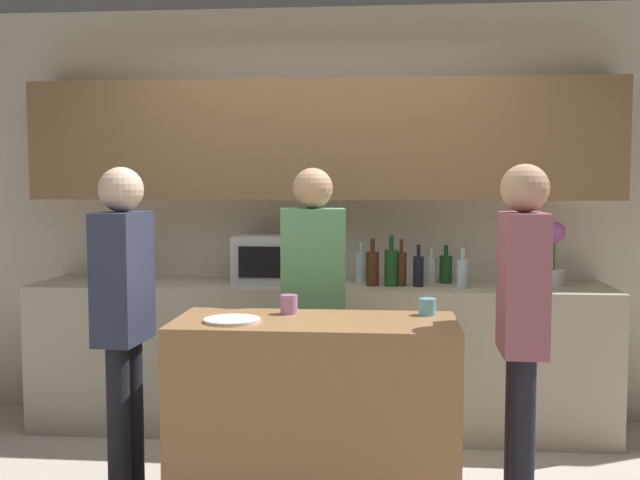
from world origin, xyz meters
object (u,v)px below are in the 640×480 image
(toaster, at_px, (119,267))
(person_left, at_px, (313,293))
(cup_0, at_px, (289,304))
(person_center, at_px, (123,305))
(bottle_2, at_px, (391,267))
(person_right, at_px, (522,313))
(plate_on_island, at_px, (232,320))
(potted_plant, at_px, (554,254))
(bottle_3, at_px, (401,268))
(cup_1, at_px, (427,307))
(bottle_1, at_px, (372,268))
(microwave, at_px, (276,259))
(bottle_0, at_px, (361,267))
(bottle_6, at_px, (446,269))
(bottle_7, at_px, (462,273))
(bottle_5, at_px, (431,270))
(bottle_4, at_px, (418,270))

(toaster, bearing_deg, person_left, -29.03)
(cup_0, xyz_separation_m, person_center, (-0.79, -0.08, -0.00))
(bottle_2, relative_size, person_right, 0.19)
(plate_on_island, xyz_separation_m, cup_0, (0.23, 0.23, 0.04))
(potted_plant, xyz_separation_m, bottle_3, (-0.94, -0.08, -0.09))
(toaster, bearing_deg, cup_0, -42.08)
(cup_1, bearing_deg, person_right, -24.80)
(bottle_1, xyz_separation_m, bottle_3, (0.18, 0.01, -0.00))
(plate_on_island, height_order, cup_1, cup_1)
(person_left, height_order, person_right, person_right)
(cup_1, bearing_deg, plate_on_island, -164.02)
(microwave, xyz_separation_m, plate_on_island, (0.00, -1.37, -0.14))
(bottle_1, relative_size, bottle_2, 0.93)
(microwave, height_order, bottle_1, microwave)
(cup_0, bearing_deg, microwave, 101.51)
(bottle_0, height_order, person_right, person_right)
(plate_on_island, bearing_deg, bottle_6, 53.45)
(cup_1, xyz_separation_m, person_left, (-0.59, 0.37, 0.00))
(microwave, distance_m, bottle_1, 0.62)
(toaster, height_order, person_center, person_center)
(cup_1, bearing_deg, toaster, 149.93)
(toaster, height_order, person_right, person_right)
(microwave, bearing_deg, bottle_6, 3.83)
(microwave, bearing_deg, person_left, -67.52)
(bottle_7, bearing_deg, cup_0, -132.58)
(microwave, distance_m, bottle_0, 0.54)
(plate_on_island, height_order, person_center, person_center)
(bottle_1, xyz_separation_m, person_right, (0.69, -1.21, -0.06))
(bottle_1, relative_size, bottle_5, 1.31)
(microwave, relative_size, bottle_5, 2.34)
(cup_1, xyz_separation_m, person_center, (-1.46, -0.11, 0.00))
(bottle_0, xyz_separation_m, bottle_6, (0.54, 0.01, -0.01))
(bottle_4, bearing_deg, cup_1, -89.82)
(bottle_6, bearing_deg, potted_plant, -6.14)
(plate_on_island, bearing_deg, bottle_4, 54.90)
(bottle_4, bearing_deg, bottle_5, 63.13)
(microwave, distance_m, potted_plant, 1.73)
(bottle_6, xyz_separation_m, cup_0, (-0.84, -1.21, -0.04))
(person_left, bearing_deg, toaster, -35.95)
(bottle_4, bearing_deg, potted_plant, 7.25)
(bottle_4, bearing_deg, microwave, 173.33)
(microwave, distance_m, plate_on_island, 1.38)
(potted_plant, height_order, bottle_2, potted_plant)
(potted_plant, bearing_deg, person_right, -107.73)
(toaster, xyz_separation_m, potted_plant, (2.76, -0.00, 0.11))
(bottle_6, height_order, person_center, person_center)
(toaster, bearing_deg, bottle_4, -3.15)
(plate_on_island, bearing_deg, person_center, 165.45)
(microwave, height_order, person_center, person_center)
(bottle_1, relative_size, cup_1, 3.61)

